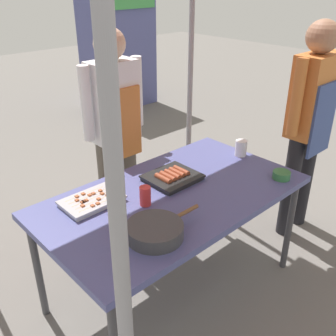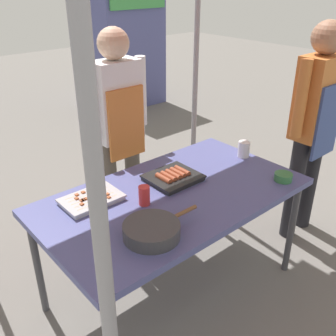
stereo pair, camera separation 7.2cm
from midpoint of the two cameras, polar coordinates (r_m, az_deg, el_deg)
The scene contains 11 objects.
ground_plane at distance 2.77m, azimuth 1.48°, elevation -17.22°, with size 18.00×18.00×0.00m, color #66605B.
stall_table at distance 2.34m, azimuth 1.69°, elevation -4.86°, with size 1.60×0.90×0.75m.
tray_grilled_sausages at distance 2.44m, azimuth 1.59°, elevation -1.34°, with size 0.32×0.28×0.06m.
tray_meat_skewers at distance 2.25m, azimuth -10.33°, elevation -4.58°, with size 0.34×0.22×0.04m.
cooking_wok at distance 1.94m, azimuth -1.32°, elevation -9.12°, with size 0.45×0.29×0.07m.
condiment_bowl at distance 2.55m, azimuth 17.40°, elevation -1.27°, with size 0.11×0.11×0.05m, color #33723F.
drink_cup_near_edge at distance 2.18m, azimuth -2.58°, elevation -4.08°, with size 0.06×0.06×0.11m, color red.
drink_cup_by_wok at distance 2.80m, azimuth 11.83°, elevation 2.74°, with size 0.08×0.08×0.11m, color white.
vendor_woman at distance 2.88m, azimuth -6.64°, elevation 6.96°, with size 0.52×0.23×1.61m.
customer_nearby at distance 3.03m, azimuth 21.43°, elevation 6.93°, with size 0.52×0.23×1.66m.
neighbor_stall_left at distance 6.21m, azimuth -5.67°, elevation 18.51°, with size 1.05×0.61×2.05m.
Camera 2 is at (-1.32, -1.48, 1.93)m, focal length 41.35 mm.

